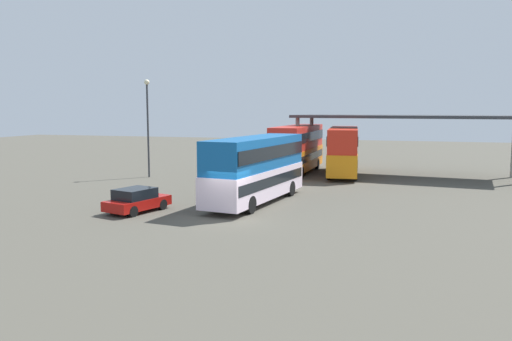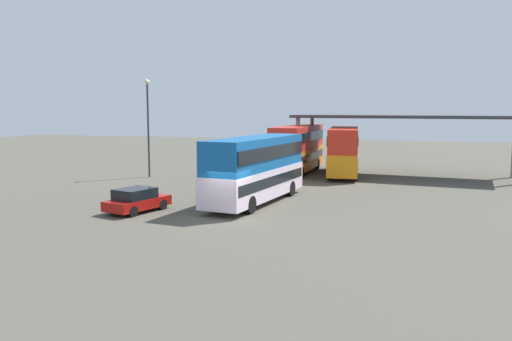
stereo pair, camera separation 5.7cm
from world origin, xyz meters
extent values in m
plane|color=#4D4A40|center=(0.00, 0.00, 0.00)|extent=(140.00, 140.00, 0.00)
cube|color=silver|center=(0.01, 4.76, 1.24)|extent=(3.86, 10.40, 1.77)
cube|color=#11579C|center=(0.01, 4.76, 3.09)|extent=(3.75, 10.19, 1.92)
cube|color=black|center=(0.01, 4.76, 1.45)|extent=(3.84, 10.00, 0.60)
cube|color=black|center=(0.01, 4.76, 3.18)|extent=(3.84, 10.00, 0.77)
cube|color=black|center=(0.71, 9.74, 1.50)|extent=(2.08, 0.39, 1.06)
cube|color=orange|center=(0.71, 9.74, 2.36)|extent=(1.71, 0.32, 0.36)
cylinder|color=black|center=(-0.64, 8.04, 0.50)|extent=(0.42, 1.03, 1.00)
cylinder|color=black|center=(1.54, 7.72, 0.50)|extent=(0.42, 1.03, 1.00)
cylinder|color=black|center=(-1.53, 1.80, 0.50)|extent=(0.42, 1.03, 1.00)
cylinder|color=black|center=(0.66, 1.49, 0.50)|extent=(0.42, 1.03, 1.00)
cube|color=#A5130E|center=(-5.61, 0.22, 0.49)|extent=(2.70, 4.08, 0.55)
cube|color=black|center=(-5.66, 0.04, 1.06)|extent=(2.12, 2.42, 0.58)
cylinder|color=black|center=(-6.07, 1.55, 0.30)|extent=(0.35, 0.63, 0.60)
cylinder|color=black|center=(-4.52, 1.13, 0.30)|extent=(0.35, 0.63, 0.60)
cylinder|color=black|center=(-6.69, -0.69, 0.30)|extent=(0.35, 0.63, 0.60)
cylinder|color=black|center=(-5.14, -1.11, 0.30)|extent=(0.35, 0.63, 0.60)
cube|color=orange|center=(-0.52, 19.69, 1.29)|extent=(2.74, 11.52, 1.87)
cube|color=red|center=(-0.52, 19.69, 3.23)|extent=(2.66, 11.29, 2.03)
cube|color=black|center=(-0.52, 19.69, 1.51)|extent=(2.77, 11.06, 0.64)
cube|color=black|center=(-0.52, 19.69, 3.34)|extent=(2.77, 11.06, 0.81)
cube|color=black|center=(-0.40, 25.36, 1.57)|extent=(2.13, 0.14, 1.12)
cube|color=orange|center=(-0.40, 25.36, 2.46)|extent=(1.75, 0.12, 0.36)
cylinder|color=black|center=(-1.58, 23.27, 0.50)|extent=(0.30, 1.01, 1.00)
cylinder|color=black|center=(0.69, 23.22, 0.50)|extent=(0.30, 1.01, 1.00)
cylinder|color=black|center=(-1.72, 16.16, 0.50)|extent=(0.30, 1.01, 1.00)
cylinder|color=black|center=(0.54, 16.11, 0.50)|extent=(0.30, 1.01, 1.00)
cube|color=orange|center=(3.59, 19.51, 1.25)|extent=(3.36, 10.33, 1.81)
cube|color=red|center=(3.59, 19.51, 3.14)|extent=(3.27, 10.12, 1.96)
cube|color=black|center=(3.59, 19.51, 1.47)|extent=(3.35, 9.93, 0.61)
cube|color=black|center=(3.59, 19.51, 3.23)|extent=(3.35, 9.93, 0.78)
cube|color=black|center=(3.12, 24.51, 1.52)|extent=(2.05, 0.29, 1.08)
cube|color=orange|center=(3.12, 24.51, 2.39)|extent=(1.69, 0.24, 0.36)
cylinder|color=black|center=(2.22, 22.54, 0.50)|extent=(0.37, 1.02, 1.00)
cylinder|color=black|center=(4.38, 22.74, 0.50)|extent=(0.37, 1.02, 1.00)
cylinder|color=black|center=(2.81, 16.27, 0.50)|extent=(0.37, 1.02, 1.00)
cylinder|color=black|center=(4.97, 16.48, 0.50)|extent=(0.37, 1.02, 1.00)
cube|color=#33353A|center=(8.48, 20.74, 5.09)|extent=(19.33, 7.64, 0.25)
cylinder|color=#9E9B93|center=(-0.02, 23.89, 2.48)|extent=(0.36, 0.36, 4.96)
cylinder|color=#9E9B93|center=(-0.52, 19.61, 2.48)|extent=(0.36, 0.36, 4.96)
cylinder|color=#33353A|center=(-12.02, 13.45, 3.91)|extent=(0.16, 0.16, 7.81)
sphere|color=beige|center=(-12.02, 13.45, 7.96)|extent=(0.44, 0.44, 0.44)
camera|label=1|loc=(8.72, -24.74, 5.77)|focal=35.47mm
camera|label=2|loc=(8.77, -24.72, 5.77)|focal=35.47mm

